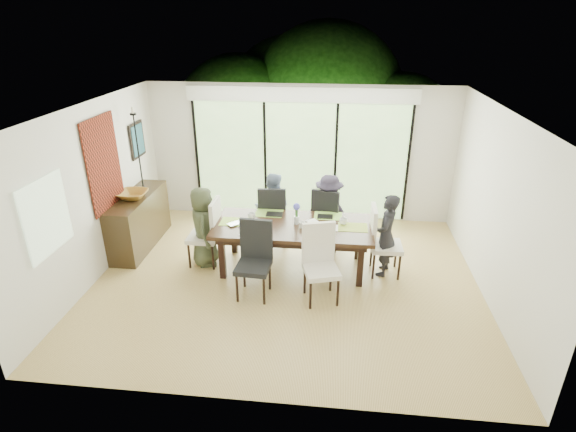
# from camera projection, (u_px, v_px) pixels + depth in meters

# --- Properties ---
(floor) EXTENTS (6.00, 5.00, 0.01)m
(floor) POSITION_uv_depth(u_px,v_px,m) (286.00, 280.00, 7.18)
(floor) COLOR olive
(floor) RESTS_ON ground
(ceiling) EXTENTS (6.00, 5.00, 0.01)m
(ceiling) POSITION_uv_depth(u_px,v_px,m) (286.00, 109.00, 6.07)
(ceiling) COLOR white
(ceiling) RESTS_ON wall_back
(wall_back) EXTENTS (6.00, 0.02, 2.70)m
(wall_back) POSITION_uv_depth(u_px,v_px,m) (300.00, 153.00, 8.90)
(wall_back) COLOR silver
(wall_back) RESTS_ON floor
(wall_front) EXTENTS (6.00, 0.02, 2.70)m
(wall_front) POSITION_uv_depth(u_px,v_px,m) (257.00, 299.00, 4.35)
(wall_front) COLOR white
(wall_front) RESTS_ON floor
(wall_left) EXTENTS (0.02, 5.00, 2.70)m
(wall_left) POSITION_uv_depth(u_px,v_px,m) (93.00, 193.00, 6.92)
(wall_left) COLOR silver
(wall_left) RESTS_ON floor
(wall_right) EXTENTS (0.02, 5.00, 2.70)m
(wall_right) POSITION_uv_depth(u_px,v_px,m) (498.00, 210.00, 6.33)
(wall_right) COLOR silver
(wall_right) RESTS_ON floor
(glass_doors) EXTENTS (4.20, 0.02, 2.30)m
(glass_doors) POSITION_uv_depth(u_px,v_px,m) (300.00, 161.00, 8.92)
(glass_doors) COLOR #598C3F
(glass_doors) RESTS_ON wall_back
(blinds_header) EXTENTS (4.40, 0.06, 0.28)m
(blinds_header) POSITION_uv_depth(u_px,v_px,m) (301.00, 95.00, 8.38)
(blinds_header) COLOR white
(blinds_header) RESTS_ON wall_back
(mullion_a) EXTENTS (0.05, 0.04, 2.30)m
(mullion_a) POSITION_uv_depth(u_px,v_px,m) (197.00, 158.00, 9.12)
(mullion_a) COLOR black
(mullion_a) RESTS_ON wall_back
(mullion_b) EXTENTS (0.05, 0.04, 2.30)m
(mullion_b) POSITION_uv_depth(u_px,v_px,m) (265.00, 160.00, 8.98)
(mullion_b) COLOR black
(mullion_b) RESTS_ON wall_back
(mullion_c) EXTENTS (0.05, 0.04, 2.30)m
(mullion_c) POSITION_uv_depth(u_px,v_px,m) (335.00, 163.00, 8.85)
(mullion_c) COLOR black
(mullion_c) RESTS_ON wall_back
(mullion_d) EXTENTS (0.05, 0.04, 2.30)m
(mullion_d) POSITION_uv_depth(u_px,v_px,m) (408.00, 165.00, 8.71)
(mullion_d) COLOR black
(mullion_d) RESTS_ON wall_back
(side_window) EXTENTS (0.02, 0.90, 1.00)m
(side_window) POSITION_uv_depth(u_px,v_px,m) (46.00, 216.00, 5.77)
(side_window) COLOR #8CAD7F
(side_window) RESTS_ON wall_left
(deck) EXTENTS (6.00, 1.80, 0.10)m
(deck) POSITION_uv_depth(u_px,v_px,m) (303.00, 202.00, 10.28)
(deck) COLOR brown
(deck) RESTS_ON ground
(rail_top) EXTENTS (6.00, 0.08, 0.06)m
(rail_top) POSITION_uv_depth(u_px,v_px,m) (306.00, 166.00, 10.76)
(rail_top) COLOR brown
(rail_top) RESTS_ON deck
(foliage_left) EXTENTS (3.20, 3.20, 3.20)m
(foliage_left) POSITION_uv_depth(u_px,v_px,m) (239.00, 118.00, 11.48)
(foliage_left) COLOR #14380F
(foliage_left) RESTS_ON ground
(foliage_mid) EXTENTS (4.00, 4.00, 4.00)m
(foliage_mid) POSITION_uv_depth(u_px,v_px,m) (326.00, 102.00, 11.66)
(foliage_mid) COLOR #14380F
(foliage_mid) RESTS_ON ground
(foliage_right) EXTENTS (2.80, 2.80, 2.80)m
(foliage_right) POSITION_uv_depth(u_px,v_px,m) (398.00, 131.00, 10.97)
(foliage_right) COLOR #14380F
(foliage_right) RESTS_ON ground
(foliage_far) EXTENTS (3.60, 3.60, 3.60)m
(foliage_far) POSITION_uv_depth(u_px,v_px,m) (291.00, 103.00, 12.46)
(foliage_far) COLOR #14380F
(foliage_far) RESTS_ON ground
(table_top) EXTENTS (2.54, 1.16, 0.06)m
(table_top) POSITION_uv_depth(u_px,v_px,m) (293.00, 226.00, 7.20)
(table_top) COLOR black
(table_top) RESTS_ON floor
(table_apron) EXTENTS (2.33, 0.95, 0.11)m
(table_apron) POSITION_uv_depth(u_px,v_px,m) (293.00, 232.00, 7.24)
(table_apron) COLOR black
(table_apron) RESTS_ON floor
(table_leg_fl) EXTENTS (0.10, 0.10, 0.73)m
(table_leg_fl) POSITION_uv_depth(u_px,v_px,m) (222.00, 257.00, 7.08)
(table_leg_fl) COLOR black
(table_leg_fl) RESTS_ON floor
(table_leg_fr) EXTENTS (0.10, 0.10, 0.73)m
(table_leg_fr) POSITION_uv_depth(u_px,v_px,m) (360.00, 265.00, 6.87)
(table_leg_fr) COLOR black
(table_leg_fr) RESTS_ON floor
(table_leg_bl) EXTENTS (0.10, 0.10, 0.73)m
(table_leg_bl) POSITION_uv_depth(u_px,v_px,m) (234.00, 233.00, 7.86)
(table_leg_bl) COLOR black
(table_leg_bl) RESTS_ON floor
(table_leg_br) EXTENTS (0.10, 0.10, 0.73)m
(table_leg_br) POSITION_uv_depth(u_px,v_px,m) (358.00, 240.00, 7.65)
(table_leg_br) COLOR black
(table_leg_br) RESTS_ON floor
(chair_left_end) EXTENTS (0.49, 0.49, 1.16)m
(chair_left_end) POSITION_uv_depth(u_px,v_px,m) (203.00, 232.00, 7.43)
(chair_left_end) COLOR silver
(chair_left_end) RESTS_ON floor
(chair_right_end) EXTENTS (0.50, 0.50, 1.16)m
(chair_right_end) POSITION_uv_depth(u_px,v_px,m) (387.00, 241.00, 7.13)
(chair_right_end) COLOR white
(chair_right_end) RESTS_ON floor
(chair_far_left) EXTENTS (0.53, 0.53, 1.16)m
(chair_far_left) POSITION_uv_depth(u_px,v_px,m) (273.00, 214.00, 8.09)
(chair_far_left) COLOR black
(chair_far_left) RESTS_ON floor
(chair_far_right) EXTENTS (0.60, 0.60, 1.16)m
(chair_far_right) POSITION_uv_depth(u_px,v_px,m) (328.00, 216.00, 7.99)
(chair_far_right) COLOR black
(chair_far_right) RESTS_ON floor
(chair_near_left) EXTENTS (0.52, 0.52, 1.16)m
(chair_near_left) POSITION_uv_depth(u_px,v_px,m) (253.00, 261.00, 6.54)
(chair_near_left) COLOR black
(chair_near_left) RESTS_ON floor
(chair_near_right) EXTENTS (0.60, 0.60, 1.16)m
(chair_near_right) POSITION_uv_depth(u_px,v_px,m) (322.00, 265.00, 6.44)
(chair_near_right) COLOR white
(chair_near_right) RESTS_ON floor
(person_left_end) EXTENTS (0.52, 0.71, 1.36)m
(person_left_end) POSITION_uv_depth(u_px,v_px,m) (204.00, 227.00, 7.38)
(person_left_end) COLOR #3B432D
(person_left_end) RESTS_ON floor
(person_right_end) EXTENTS (0.55, 0.72, 1.36)m
(person_right_end) POSITION_uv_depth(u_px,v_px,m) (386.00, 235.00, 7.09)
(person_right_end) COLOR black
(person_right_end) RESTS_ON floor
(person_far_left) EXTENTS (0.64, 0.40, 1.36)m
(person_far_left) POSITION_uv_depth(u_px,v_px,m) (273.00, 209.00, 8.03)
(person_far_left) COLOR #7082A2
(person_far_left) RESTS_ON floor
(person_far_right) EXTENTS (0.71, 0.54, 1.36)m
(person_far_right) POSITION_uv_depth(u_px,v_px,m) (329.00, 212.00, 7.93)
(person_far_right) COLOR #262132
(person_far_right) RESTS_ON floor
(placemat_left) EXTENTS (0.47, 0.34, 0.01)m
(placemat_left) POSITION_uv_depth(u_px,v_px,m) (235.00, 222.00, 7.28)
(placemat_left) COLOR #88AE3E
(placemat_left) RESTS_ON table_top
(placemat_right) EXTENTS (0.47, 0.34, 0.01)m
(placemat_right) POSITION_uv_depth(u_px,v_px,m) (353.00, 227.00, 7.10)
(placemat_right) COLOR #92A53B
(placemat_right) RESTS_ON table_top
(placemat_far_l) EXTENTS (0.47, 0.34, 0.01)m
(placemat_far_l) POSITION_uv_depth(u_px,v_px,m) (269.00, 213.00, 7.60)
(placemat_far_l) COLOR olive
(placemat_far_l) RESTS_ON table_top
(placemat_far_r) EXTENTS (0.47, 0.34, 0.01)m
(placemat_far_r) POSITION_uv_depth(u_px,v_px,m) (328.00, 216.00, 7.50)
(placemat_far_r) COLOR #88C044
(placemat_far_r) RESTS_ON table_top
(placemat_paper) EXTENTS (0.47, 0.34, 0.01)m
(placemat_paper) POSITION_uv_depth(u_px,v_px,m) (256.00, 231.00, 6.97)
(placemat_paper) COLOR white
(placemat_paper) RESTS_ON table_top
(tablet_far_l) EXTENTS (0.27, 0.19, 0.01)m
(tablet_far_l) POSITION_uv_depth(u_px,v_px,m) (274.00, 214.00, 7.54)
(tablet_far_l) COLOR black
(tablet_far_l) RESTS_ON table_top
(tablet_far_r) EXTENTS (0.25, 0.18, 0.01)m
(tablet_far_r) POSITION_uv_depth(u_px,v_px,m) (325.00, 216.00, 7.45)
(tablet_far_r) COLOR black
(tablet_far_r) RESTS_ON table_top
(papers) EXTENTS (0.32, 0.23, 0.00)m
(papers) POSITION_uv_depth(u_px,v_px,m) (337.00, 228.00, 7.08)
(papers) COLOR white
(papers) RESTS_ON table_top
(platter_base) EXTENTS (0.27, 0.27, 0.03)m
(platter_base) POSITION_uv_depth(u_px,v_px,m) (256.00, 230.00, 6.97)
(platter_base) COLOR white
(platter_base) RESTS_ON table_top
(platter_snacks) EXTENTS (0.21, 0.21, 0.01)m
(platter_snacks) POSITION_uv_depth(u_px,v_px,m) (256.00, 229.00, 6.96)
(platter_snacks) COLOR orange
(platter_snacks) RESTS_ON table_top
(vase) EXTENTS (0.08, 0.08, 0.13)m
(vase) POSITION_uv_depth(u_px,v_px,m) (296.00, 220.00, 7.21)
(vase) COLOR silver
(vase) RESTS_ON table_top
(hyacinth_stems) EXTENTS (0.04, 0.04, 0.17)m
(hyacinth_stems) POSITION_uv_depth(u_px,v_px,m) (297.00, 213.00, 7.15)
(hyacinth_stems) COLOR #337226
(hyacinth_stems) RESTS_ON table_top
(hyacinth_blooms) EXTENTS (0.12, 0.12, 0.12)m
(hyacinth_blooms) POSITION_uv_depth(u_px,v_px,m) (297.00, 207.00, 7.11)
(hyacinth_blooms) COLOR #5351CC
(hyacinth_blooms) RESTS_ON table_top
(laptop) EXTENTS (0.41, 0.40, 0.03)m
(laptop) POSITION_uv_depth(u_px,v_px,m) (240.00, 224.00, 7.18)
(laptop) COLOR silver
(laptop) RESTS_ON table_top
(cup_a) EXTENTS (0.17, 0.17, 0.10)m
(cup_a) POSITION_uv_depth(u_px,v_px,m) (252.00, 216.00, 7.38)
(cup_a) COLOR white
(cup_a) RESTS_ON table_top
(cup_b) EXTENTS (0.15, 0.15, 0.10)m
(cup_b) POSITION_uv_depth(u_px,v_px,m) (302.00, 225.00, 7.07)
(cup_b) COLOR white
(cup_b) RESTS_ON table_top
(cup_c) EXTENTS (0.14, 0.14, 0.10)m
(cup_c) POSITION_uv_depth(u_px,v_px,m) (343.00, 221.00, 7.18)
(cup_c) COLOR white
(cup_c) RESTS_ON table_top
(book) EXTENTS (0.28, 0.29, 0.02)m
(book) POSITION_uv_depth(u_px,v_px,m) (309.00, 223.00, 7.21)
(book) COLOR white
(book) RESTS_ON table_top
(sideboard) EXTENTS (0.48, 1.71, 0.96)m
(sideboard) POSITION_uv_depth(u_px,v_px,m) (139.00, 221.00, 8.06)
(sideboard) COLOR black
(sideboard) RESTS_ON floor
(bowl) EXTENTS (0.51, 0.51, 0.12)m
(bowl) POSITION_uv_depth(u_px,v_px,m) (133.00, 195.00, 7.74)
(bowl) COLOR brown
(bowl) RESTS_ON sideboard
(candlestick_base) EXTENTS (0.11, 0.11, 0.04)m
(candlestick_base) POSITION_uv_depth(u_px,v_px,m) (143.00, 188.00, 8.17)
(candlestick_base) COLOR black
(candlestick_base) RESTS_ON sideboard
(candlestick_shaft) EXTENTS (0.03, 0.03, 1.34)m
(candlestick_shaft) POSITION_uv_depth(u_px,v_px,m) (138.00, 152.00, 7.89)
(candlestick_shaft) COLOR black
(candlestick_shaft) RESTS_ON sideboard
(candlestick_pan) EXTENTS (0.11, 0.11, 0.03)m
(candlestick_pan) POSITION_uv_depth(u_px,v_px,m) (133.00, 114.00, 7.62)
(candlestick_pan) COLOR black
(candlestick_pan) RESTS_ON sideboard
(candle) EXTENTS (0.04, 0.04, 0.11)m
(candle) POSITION_uv_depth(u_px,v_px,m) (132.00, 110.00, 7.59)
(candle) COLOR silver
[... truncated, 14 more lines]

